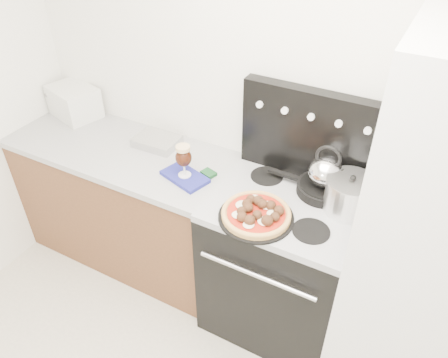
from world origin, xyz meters
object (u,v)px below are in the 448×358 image
Objects in this scene: base_cabinet at (130,205)px; toaster_oven at (74,102)px; skillet at (323,189)px; oven_mitt at (185,177)px; tea_kettle at (326,169)px; pizza_pan at (256,217)px; fridge at (434,248)px; stock_pot at (349,196)px; stove_body at (280,265)px; pizza at (256,213)px; beer_glass at (184,161)px.

base_cabinet is 0.80m from toaster_oven.
skillet is (1.24, 0.13, 0.51)m from base_cabinet.
tea_kettle is at bearing 16.87° from oven_mitt.
base_cabinet is 1.15m from pizza_pan.
toaster_oven is 1.08m from oven_mitt.
fridge reaches higher than base_cabinet.
base_cabinet is at bearing -177.49° from stock_pot.
tea_kettle reaches higher than stove_body.
skillet is 0.18m from stock_pot.
oven_mitt is at bearing 165.19° from pizza_pan.
pizza_pan reaches higher than oven_mitt.
oven_mitt is 0.75m from skillet.
fridge reaches higher than stove_body.
pizza is at bearing 0.00° from pizza_pan.
base_cabinet is 5.28× the size of skillet.
stove_body is 0.64m from stock_pot.
beer_glass is 0.52m from pizza.
pizza is at bearing -122.57° from skillet.
pizza_pan is (-0.79, -0.16, -0.02)m from fridge.
pizza_pan is at bearing -14.81° from beer_glass.
base_cabinet is at bearing -173.81° from skillet.
tea_kettle reaches higher than pizza_pan.
stove_body is at bearing -1.30° from base_cabinet.
fridge is 5.12× the size of pizza_pan.
beer_glass reaches higher than base_cabinet.
fridge is at bearing -18.04° from skillet.
toaster_oven reaches higher than skillet.
stock_pot is at bearing 36.56° from pizza.
stock_pot is at bearing 165.17° from fridge.
tea_kettle reaches higher than beer_glass.
stove_body is at bearing 5.68° from oven_mitt.
stock_pot reaches higher than skillet.
toaster_oven is 1.24× the size of oven_mitt.
oven_mitt is at bearing -174.32° from stove_body.
skillet is (1.76, -0.05, -0.06)m from toaster_oven.
stove_body is 3.35× the size of oven_mitt.
base_cabinet is at bearing 178.70° from stove_body.
base_cabinet is 0.76× the size of fridge.
pizza_pan is (-0.09, -0.19, 0.49)m from stove_body.
pizza_pan reaches higher than stove_body.
beer_glass reaches higher than pizza_pan.
stove_body is 0.87m from fridge.
oven_mitt is at bearing 165.19° from pizza.
toaster_oven is 1.59m from pizza.
pizza_pan is at bearing -11.88° from base_cabinet.
beer_glass reaches higher than stove_body.
pizza_pan is at bearing -115.15° from stove_body.
beer_glass is at bearing -151.57° from tea_kettle.
beer_glass is at bearing 0.00° from oven_mitt.
beer_glass is 0.57× the size of pizza.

